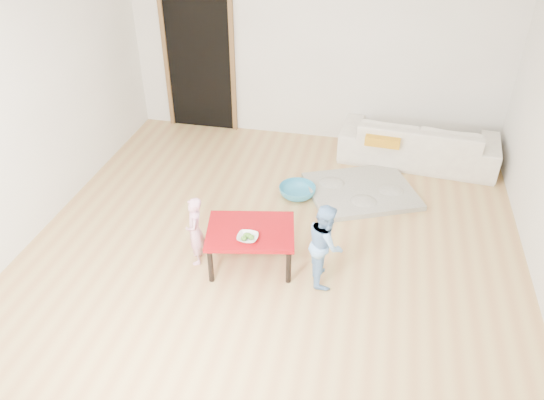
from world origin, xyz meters
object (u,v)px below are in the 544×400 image
(sofa, at_px, (418,141))
(bowl, at_px, (248,238))
(basin, at_px, (297,192))
(child_pink, at_px, (195,231))
(red_table, at_px, (251,247))
(child_blue, at_px, (325,244))

(sofa, relative_size, bowl, 10.16)
(bowl, relative_size, basin, 0.45)
(sofa, height_order, basin, sofa)
(basin, bearing_deg, bowl, -98.86)
(sofa, xyz_separation_m, basin, (-1.36, -1.16, -0.22))
(bowl, relative_size, child_pink, 0.27)
(sofa, xyz_separation_m, red_table, (-1.60, -2.44, -0.08))
(child_pink, relative_size, basin, 1.69)
(child_pink, bearing_deg, child_blue, 71.95)
(sofa, distance_m, basin, 1.81)
(red_table, bearing_deg, sofa, 56.75)
(red_table, xyz_separation_m, child_blue, (0.72, -0.06, 0.21))
(red_table, height_order, basin, red_table)
(red_table, relative_size, child_blue, 0.99)
(red_table, distance_m, child_pink, 0.56)
(child_pink, xyz_separation_m, basin, (0.77, 1.34, -0.29))
(red_table, distance_m, child_blue, 0.75)
(basin, bearing_deg, sofa, 40.47)
(red_table, relative_size, basin, 1.92)
(child_pink, bearing_deg, basin, 132.07)
(bowl, distance_m, child_blue, 0.71)
(bowl, bearing_deg, child_pink, 170.90)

